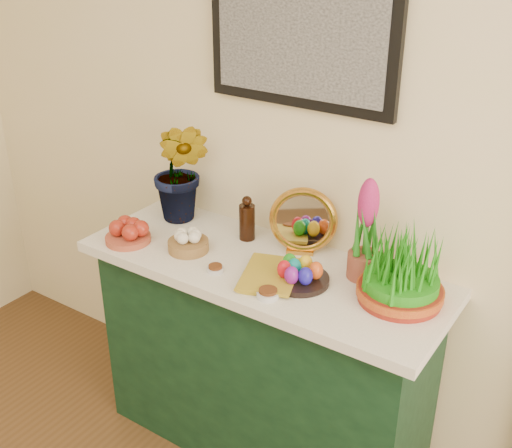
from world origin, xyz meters
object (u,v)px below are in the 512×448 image
at_px(hyacinth_green, 180,155).
at_px(wheatgrass_sabzeh, 402,273).
at_px(sideboard, 263,363).
at_px(mirror, 303,221).
at_px(book, 244,271).

bearing_deg(hyacinth_green, wheatgrass_sabzeh, -14.08).
bearing_deg(sideboard, hyacinth_green, 166.02).
relative_size(mirror, book, 1.02).
xyz_separation_m(hyacinth_green, book, (0.47, -0.24, -0.27)).
height_order(mirror, book, mirror).
bearing_deg(book, mirror, 53.86).
xyz_separation_m(mirror, wheatgrass_sabzeh, (0.44, -0.12, -0.02)).
bearing_deg(book, wheatgrass_sabzeh, -2.90).
distance_m(book, wheatgrass_sabzeh, 0.56).
relative_size(mirror, wheatgrass_sabzeh, 0.90).
distance_m(sideboard, wheatgrass_sabzeh, 0.77).
xyz_separation_m(hyacinth_green, wheatgrass_sabzeh, (1.00, -0.08, -0.19)).
height_order(hyacinth_green, wheatgrass_sabzeh, hyacinth_green).
bearing_deg(hyacinth_green, sideboard, -23.59).
relative_size(sideboard, hyacinth_green, 2.25).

